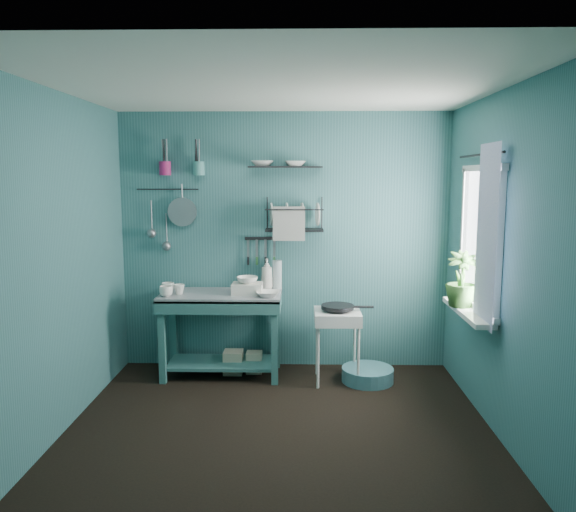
{
  "coord_description": "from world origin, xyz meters",
  "views": [
    {
      "loc": [
        0.16,
        -3.97,
        1.88
      ],
      "look_at": [
        0.05,
        0.85,
        1.2
      ],
      "focal_mm": 35.0,
      "sensor_mm": 36.0,
      "label": 1
    }
  ],
  "objects_px": {
    "dish_rack": "(294,214)",
    "work_counter": "(222,334)",
    "mug_mid": "(179,289)",
    "storage_tin_small": "(254,362)",
    "mug_left": "(166,291)",
    "colander": "(182,212)",
    "mug_right": "(168,288)",
    "hotplate_stand": "(337,346)",
    "wash_tub": "(247,288)",
    "potted_plant": "(462,279)",
    "soap_bottle": "(267,274)",
    "storage_tin_large": "(233,362)",
    "water_bottle": "(277,275)",
    "floor_basin": "(368,375)",
    "utensil_cup_teal": "(199,168)",
    "utensil_cup_magenta": "(165,168)",
    "frying_pan": "(337,307)"
  },
  "relations": [
    {
      "from": "floor_basin",
      "to": "water_bottle",
      "type": "bearing_deg",
      "value": 156.66
    },
    {
      "from": "wash_tub",
      "to": "frying_pan",
      "type": "height_order",
      "value": "wash_tub"
    },
    {
      "from": "floor_basin",
      "to": "hotplate_stand",
      "type": "bearing_deg",
      "value": 179.3
    },
    {
      "from": "hotplate_stand",
      "to": "potted_plant",
      "type": "xyz_separation_m",
      "value": [
        0.97,
        -0.48,
        0.72
      ]
    },
    {
      "from": "soap_bottle",
      "to": "utensil_cup_teal",
      "type": "relative_size",
      "value": 2.3
    },
    {
      "from": "colander",
      "to": "storage_tin_small",
      "type": "bearing_deg",
      "value": -15.1
    },
    {
      "from": "utensil_cup_magenta",
      "to": "frying_pan",
      "type": "bearing_deg",
      "value": -13.2
    },
    {
      "from": "mug_right",
      "to": "colander",
      "type": "distance_m",
      "value": 0.75
    },
    {
      "from": "mug_mid",
      "to": "storage_tin_large",
      "type": "height_order",
      "value": "mug_mid"
    },
    {
      "from": "soap_bottle",
      "to": "floor_basin",
      "type": "bearing_deg",
      "value": -20.06
    },
    {
      "from": "dish_rack",
      "to": "floor_basin",
      "type": "bearing_deg",
      "value": -17.39
    },
    {
      "from": "water_bottle",
      "to": "floor_basin",
      "type": "distance_m",
      "value": 1.27
    },
    {
      "from": "utensil_cup_teal",
      "to": "potted_plant",
      "type": "relative_size",
      "value": 0.29
    },
    {
      "from": "mug_left",
      "to": "water_bottle",
      "type": "distance_m",
      "value": 1.07
    },
    {
      "from": "work_counter",
      "to": "colander",
      "type": "distance_m",
      "value": 1.24
    },
    {
      "from": "dish_rack",
      "to": "mug_mid",
      "type": "bearing_deg",
      "value": -157.99
    },
    {
      "from": "work_counter",
      "to": "wash_tub",
      "type": "distance_m",
      "value": 0.51
    },
    {
      "from": "hotplate_stand",
      "to": "dish_rack",
      "type": "bearing_deg",
      "value": 146.12
    },
    {
      "from": "water_bottle",
      "to": "utensil_cup_magenta",
      "type": "xyz_separation_m",
      "value": [
        -1.07,
        0.02,
        1.02
      ]
    },
    {
      "from": "mug_mid",
      "to": "hotplate_stand",
      "type": "height_order",
      "value": "mug_mid"
    },
    {
      "from": "mug_mid",
      "to": "colander",
      "type": "relative_size",
      "value": 0.36
    },
    {
      "from": "work_counter",
      "to": "soap_bottle",
      "type": "height_order",
      "value": "soap_bottle"
    },
    {
      "from": "dish_rack",
      "to": "mug_right",
      "type": "bearing_deg",
      "value": -162.08
    },
    {
      "from": "dish_rack",
      "to": "colander",
      "type": "distance_m",
      "value": 1.09
    },
    {
      "from": "mug_mid",
      "to": "colander",
      "type": "bearing_deg",
      "value": 94.07
    },
    {
      "from": "mug_left",
      "to": "colander",
      "type": "relative_size",
      "value": 0.44
    },
    {
      "from": "utensil_cup_magenta",
      "to": "potted_plant",
      "type": "relative_size",
      "value": 0.29
    },
    {
      "from": "hotplate_stand",
      "to": "wash_tub",
      "type": "bearing_deg",
      "value": 177.65
    },
    {
      "from": "mug_mid",
      "to": "storage_tin_small",
      "type": "relative_size",
      "value": 0.5
    },
    {
      "from": "utensil_cup_teal",
      "to": "storage_tin_small",
      "type": "height_order",
      "value": "utensil_cup_teal"
    },
    {
      "from": "water_bottle",
      "to": "hotplate_stand",
      "type": "relative_size",
      "value": 0.42
    },
    {
      "from": "mug_right",
      "to": "storage_tin_large",
      "type": "distance_m",
      "value": 0.95
    },
    {
      "from": "soap_bottle",
      "to": "frying_pan",
      "type": "relative_size",
      "value": 1.0
    },
    {
      "from": "mug_left",
      "to": "mug_right",
      "type": "xyz_separation_m",
      "value": [
        -0.02,
        0.16,
        0.0
      ]
    },
    {
      "from": "potted_plant",
      "to": "storage_tin_large",
      "type": "bearing_deg",
      "value": 160.88
    },
    {
      "from": "soap_bottle",
      "to": "frying_pan",
      "type": "height_order",
      "value": "soap_bottle"
    },
    {
      "from": "work_counter",
      "to": "utensil_cup_magenta",
      "type": "height_order",
      "value": "utensil_cup_magenta"
    },
    {
      "from": "hotplate_stand",
      "to": "soap_bottle",
      "type": "bearing_deg",
      "value": 158.74
    },
    {
      "from": "water_bottle",
      "to": "potted_plant",
      "type": "bearing_deg",
      "value": -28.89
    },
    {
      "from": "work_counter",
      "to": "mug_right",
      "type": "relative_size",
      "value": 9.17
    },
    {
      "from": "frying_pan",
      "to": "potted_plant",
      "type": "relative_size",
      "value": 0.66
    },
    {
      "from": "wash_tub",
      "to": "water_bottle",
      "type": "bearing_deg",
      "value": 41.63
    },
    {
      "from": "dish_rack",
      "to": "work_counter",
      "type": "bearing_deg",
      "value": -155.72
    },
    {
      "from": "utensil_cup_magenta",
      "to": "mug_right",
      "type": "bearing_deg",
      "value": -77.95
    },
    {
      "from": "dish_rack",
      "to": "utensil_cup_magenta",
      "type": "bearing_deg",
      "value": -173.49
    },
    {
      "from": "storage_tin_small",
      "to": "floor_basin",
      "type": "bearing_deg",
      "value": -11.98
    },
    {
      "from": "mug_right",
      "to": "potted_plant",
      "type": "bearing_deg",
      "value": -13.81
    },
    {
      "from": "mug_left",
      "to": "wash_tub",
      "type": "height_order",
      "value": "wash_tub"
    },
    {
      "from": "soap_bottle",
      "to": "potted_plant",
      "type": "relative_size",
      "value": 0.66
    },
    {
      "from": "work_counter",
      "to": "dish_rack",
      "type": "xyz_separation_m",
      "value": [
        0.69,
        0.19,
        1.13
      ]
    }
  ]
}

